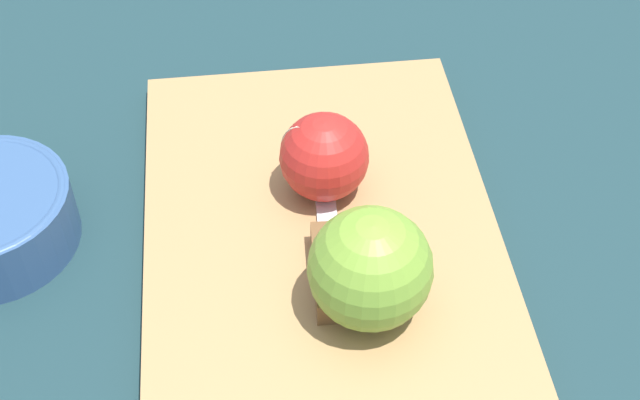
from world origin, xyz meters
TOP-DOWN VIEW (x-y plane):
  - ground_plane at (0.00, 0.00)m, footprint 4.00×4.00m
  - cutting_board at (0.00, 0.00)m, footprint 0.38×0.28m
  - apple_half_left at (-0.09, -0.03)m, footprint 0.09×0.09m
  - apple_half_right at (0.03, -0.01)m, footprint 0.07×0.07m
  - knife at (-0.05, -0.00)m, footprint 0.18×0.02m

SIDE VIEW (x-z plane):
  - ground_plane at x=0.00m, z-range 0.00..0.00m
  - cutting_board at x=0.00m, z-range 0.00..0.02m
  - knife at x=-0.05m, z-range 0.02..0.04m
  - apple_half_right at x=0.03m, z-range 0.02..0.09m
  - apple_half_left at x=-0.09m, z-range 0.02..0.10m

